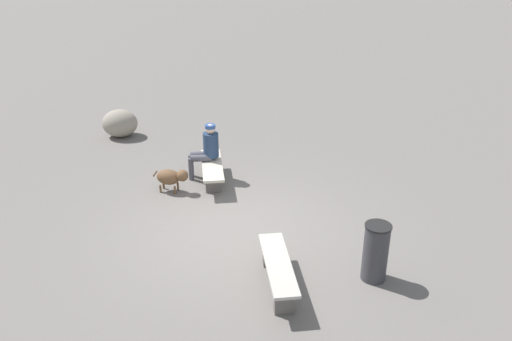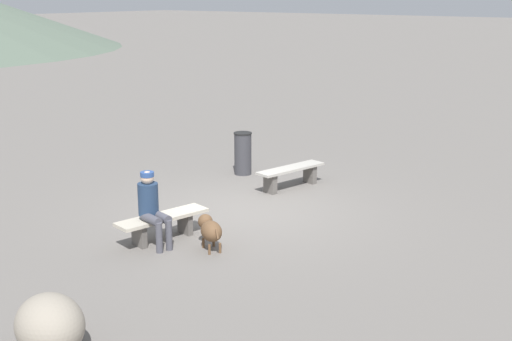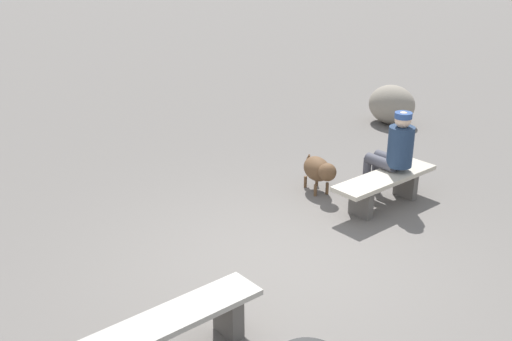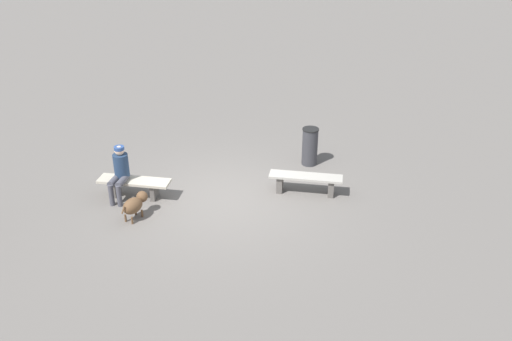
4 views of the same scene
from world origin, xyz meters
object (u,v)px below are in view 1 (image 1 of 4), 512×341
at_px(bench_left, 278,270).
at_px(bench_right, 212,169).
at_px(boulder, 120,123).
at_px(dog, 171,177).
at_px(seated_person, 207,148).
at_px(trash_bin, 376,252).

height_order(bench_left, bench_right, bench_left).
distance_m(bench_left, bench_right, 3.90).
height_order(bench_right, boulder, boulder).
xyz_separation_m(bench_left, dog, (3.74, 0.95, 0.02)).
relative_size(bench_left, dog, 2.45).
bearing_deg(boulder, seated_person, -153.75).
bearing_deg(bench_left, bench_right, 12.22).
bearing_deg(seated_person, bench_left, -165.50).
distance_m(trash_bin, boulder, 8.27).
bearing_deg(boulder, bench_left, -167.46).
distance_m(bench_left, dog, 3.86).
height_order(dog, boulder, boulder).
xyz_separation_m(bench_left, boulder, (7.36, 1.64, 0.05)).
bearing_deg(trash_bin, seated_person, 19.58).
bearing_deg(seated_person, boulder, 39.81).
bearing_deg(bench_right, seated_person, 19.92).
relative_size(seated_person, dog, 1.78).
xyz_separation_m(bench_right, dog, (-0.16, 0.92, 0.02)).
distance_m(bench_right, boulder, 3.82).
xyz_separation_m(seated_person, dog, (-0.44, 0.88, -0.37)).
bearing_deg(bench_left, trash_bin, -88.68).
xyz_separation_m(dog, boulder, (3.62, 0.69, 0.02)).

